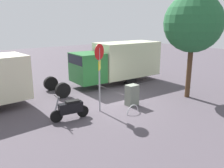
# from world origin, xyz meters

# --- Properties ---
(ground_plane) EXTENTS (60.00, 60.00, 0.00)m
(ground_plane) POSITION_xyz_m (0.00, 0.00, 0.00)
(ground_plane) COLOR #4D454D
(box_truck_near) EXTENTS (8.37, 2.51, 2.89)m
(box_truck_near) POSITION_xyz_m (-2.53, -3.35, 1.61)
(box_truck_near) COLOR black
(box_truck_near) RESTS_ON ground
(motorcycle) EXTENTS (1.81, 0.59, 1.20)m
(motorcycle) POSITION_xyz_m (3.23, 0.54, 0.52)
(motorcycle) COLOR black
(motorcycle) RESTS_ON ground
(stop_sign) EXTENTS (0.71, 0.33, 3.33)m
(stop_sign) POSITION_xyz_m (1.58, 0.49, 2.22)
(stop_sign) COLOR #9E9EA3
(stop_sign) RESTS_ON ground
(street_tree) EXTENTS (3.22, 3.22, 5.86)m
(street_tree) POSITION_xyz_m (-3.83, 1.74, 4.22)
(street_tree) COLOR #47301E
(street_tree) RESTS_ON ground
(utility_cabinet) EXTENTS (0.63, 0.48, 1.12)m
(utility_cabinet) POSITION_xyz_m (-0.25, 0.82, 0.56)
(utility_cabinet) COLOR slate
(utility_cabinet) RESTS_ON ground
(bike_rack_hoop) EXTENTS (0.85, 0.15, 0.85)m
(bike_rack_hoop) POSITION_xyz_m (0.46, 1.68, 0.00)
(bike_rack_hoop) COLOR #B7B7BC
(bike_rack_hoop) RESTS_ON ground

